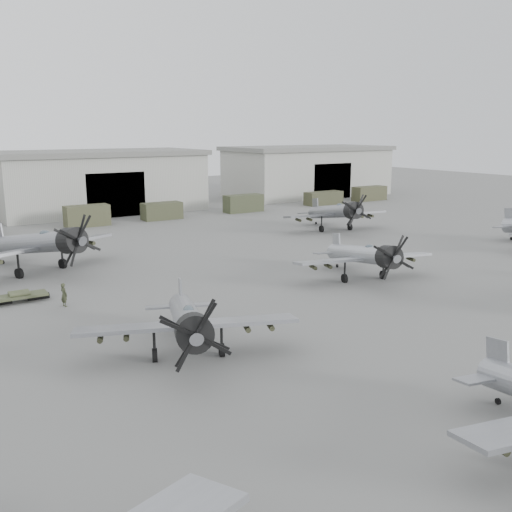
{
  "coord_description": "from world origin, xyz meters",
  "views": [
    {
      "loc": [
        -26.11,
        -19.27,
        11.64
      ],
      "look_at": [
        -3.68,
        15.09,
        2.5
      ],
      "focal_mm": 40.0,
      "sensor_mm": 36.0,
      "label": 1
    }
  ],
  "objects_px": {
    "aircraft_mid_2": "(366,255)",
    "aircraft_far_1": "(337,212)",
    "aircraft_mid_1": "(188,321)",
    "ground_crew": "(64,295)",
    "aircraft_far_0": "(41,244)"
  },
  "relations": [
    {
      "from": "aircraft_mid_1",
      "to": "aircraft_far_1",
      "type": "xyz_separation_m",
      "value": [
        31.56,
        24.78,
        0.18
      ]
    },
    {
      "from": "aircraft_far_0",
      "to": "ground_crew",
      "type": "distance_m",
      "value": 10.34
    },
    {
      "from": "aircraft_mid_1",
      "to": "aircraft_mid_2",
      "type": "xyz_separation_m",
      "value": [
        18.58,
        6.5,
        -0.03
      ]
    },
    {
      "from": "aircraft_mid_2",
      "to": "aircraft_far_1",
      "type": "distance_m",
      "value": 22.43
    },
    {
      "from": "aircraft_mid_1",
      "to": "aircraft_mid_2",
      "type": "height_order",
      "value": "aircraft_mid_1"
    },
    {
      "from": "aircraft_mid_2",
      "to": "ground_crew",
      "type": "bearing_deg",
      "value": 178.49
    },
    {
      "from": "aircraft_far_1",
      "to": "aircraft_mid_2",
      "type": "bearing_deg",
      "value": -112.89
    },
    {
      "from": "aircraft_mid_2",
      "to": "aircraft_far_1",
      "type": "xyz_separation_m",
      "value": [
        12.98,
        18.29,
        0.21
      ]
    },
    {
      "from": "aircraft_mid_1",
      "to": "aircraft_far_1",
      "type": "relative_size",
      "value": 0.9
    },
    {
      "from": "aircraft_far_1",
      "to": "aircraft_mid_1",
      "type": "bearing_deg",
      "value": -129.39
    },
    {
      "from": "aircraft_far_0",
      "to": "aircraft_mid_1",
      "type": "bearing_deg",
      "value": -107.11
    },
    {
      "from": "aircraft_mid_1",
      "to": "ground_crew",
      "type": "bearing_deg",
      "value": 124.42
    },
    {
      "from": "aircraft_far_0",
      "to": "aircraft_far_1",
      "type": "distance_m",
      "value": 33.59
    },
    {
      "from": "aircraft_mid_1",
      "to": "ground_crew",
      "type": "relative_size",
      "value": 7.02
    },
    {
      "from": "aircraft_mid_1",
      "to": "aircraft_far_0",
      "type": "distance_m",
      "value": 22.97
    }
  ]
}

